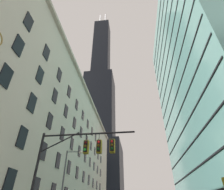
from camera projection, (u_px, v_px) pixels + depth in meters
station_building at (51, 146)px, 41.10m from camera, size 15.45×71.85×29.01m
dark_skyscraper at (98, 123)px, 116.05m from camera, size 29.07×29.07×169.37m
glass_office_midrise at (214, 78)px, 42.31m from camera, size 19.28×41.97×56.32m
traffic_signal_mast at (80, 155)px, 14.01m from camera, size 7.92×0.63×7.18m
street_lamppost at (66, 179)px, 20.90m from camera, size 2.19×0.32×8.04m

